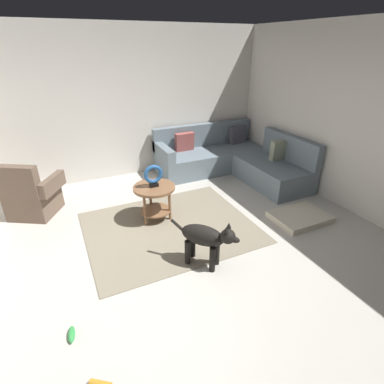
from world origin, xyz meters
TOP-DOWN VIEW (x-y plane):
  - ground_plane at (0.00, 0.00)m, footprint 6.00×6.00m
  - wall_back at (0.00, 2.94)m, footprint 6.00×0.12m
  - wall_right at (2.94, 0.00)m, footprint 0.12×6.00m
  - area_rug at (0.15, 0.70)m, footprint 2.30×1.90m
  - sectional_couch at (1.99, 2.01)m, footprint 2.20×2.25m
  - armchair at (-1.59, 1.92)m, footprint 0.99×0.92m
  - side_table at (0.05, 1.01)m, footprint 0.60×0.60m
  - torus_sculpture at (0.05, 1.01)m, footprint 0.28×0.08m
  - dog_bed_mat at (1.98, 0.08)m, footprint 0.80×0.60m
  - dog at (0.24, -0.22)m, footprint 0.58×0.68m
  - dog_toy_ball at (0.40, 0.28)m, footprint 0.09×0.09m
  - dog_toy_rope at (-1.14, -1.13)m, footprint 0.17×0.14m
  - dog_toy_bone at (-1.30, -0.58)m, footprint 0.08×0.19m

SIDE VIEW (x-z plane):
  - ground_plane at x=0.00m, z-range -0.10..0.00m
  - area_rug at x=0.15m, z-range 0.00..0.01m
  - dog_toy_rope at x=-1.14m, z-range 0.00..0.05m
  - dog_toy_bone at x=-1.30m, z-range 0.00..0.06m
  - dog_toy_ball at x=0.40m, z-range 0.00..0.09m
  - dog_bed_mat at x=1.98m, z-range 0.00..0.09m
  - sectional_couch at x=1.99m, z-range -0.15..0.73m
  - armchair at x=-1.59m, z-range -0.12..0.76m
  - dog at x=0.24m, z-range 0.06..0.69m
  - side_table at x=0.05m, z-range 0.15..0.69m
  - torus_sculpture at x=0.05m, z-range 0.55..0.87m
  - wall_back at x=0.00m, z-range 0.00..2.70m
  - wall_right at x=2.94m, z-range 0.00..2.70m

